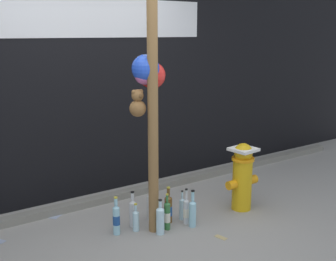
{
  "coord_description": "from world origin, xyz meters",
  "views": [
    {
      "loc": [
        -1.86,
        -2.98,
        1.9
      ],
      "look_at": [
        0.33,
        0.26,
        0.99
      ],
      "focal_mm": 45.04,
      "sensor_mm": 36.0,
      "label": 1
    }
  ],
  "objects_px": {
    "bottle_8": "(193,212)",
    "bottle_0": "(167,215)",
    "bottle_1": "(182,208)",
    "bottle_4": "(133,212)",
    "memorial_post": "(149,64)",
    "bottle_9": "(116,219)",
    "bottle_6": "(136,220)",
    "bottle_2": "(160,220)",
    "bottle_5": "(168,209)",
    "bottle_3": "(150,206)",
    "bottle_7": "(186,211)",
    "fire_hydrant": "(242,175)"
  },
  "relations": [
    {
      "from": "bottle_8",
      "to": "bottle_0",
      "type": "bearing_deg",
      "value": 159.43
    },
    {
      "from": "bottle_1",
      "to": "bottle_4",
      "type": "bearing_deg",
      "value": 164.68
    },
    {
      "from": "memorial_post",
      "to": "bottle_9",
      "type": "distance_m",
      "value": 1.51
    },
    {
      "from": "bottle_1",
      "to": "bottle_6",
      "type": "xyz_separation_m",
      "value": [
        -0.53,
        0.04,
        -0.01
      ]
    },
    {
      "from": "bottle_1",
      "to": "bottle_9",
      "type": "xyz_separation_m",
      "value": [
        -0.72,
        0.08,
        0.03
      ]
    },
    {
      "from": "bottle_2",
      "to": "bottle_6",
      "type": "relative_size",
      "value": 1.24
    },
    {
      "from": "memorial_post",
      "to": "bottle_5",
      "type": "xyz_separation_m",
      "value": [
        0.22,
        0.02,
        -1.48
      ]
    },
    {
      "from": "bottle_3",
      "to": "bottle_6",
      "type": "relative_size",
      "value": 1.23
    },
    {
      "from": "bottle_0",
      "to": "bottle_4",
      "type": "xyz_separation_m",
      "value": [
        -0.25,
        0.24,
        0.01
      ]
    },
    {
      "from": "bottle_2",
      "to": "bottle_9",
      "type": "xyz_separation_m",
      "value": [
        -0.35,
        0.23,
        0.01
      ]
    },
    {
      "from": "bottle_4",
      "to": "bottle_8",
      "type": "height_order",
      "value": "bottle_8"
    },
    {
      "from": "bottle_6",
      "to": "bottle_8",
      "type": "relative_size",
      "value": 0.74
    },
    {
      "from": "bottle_2",
      "to": "bottle_7",
      "type": "height_order",
      "value": "bottle_7"
    },
    {
      "from": "fire_hydrant",
      "to": "bottle_1",
      "type": "height_order",
      "value": "fire_hydrant"
    },
    {
      "from": "bottle_7",
      "to": "bottle_5",
      "type": "bearing_deg",
      "value": 136.13
    },
    {
      "from": "bottle_4",
      "to": "bottle_7",
      "type": "bearing_deg",
      "value": -26.82
    },
    {
      "from": "memorial_post",
      "to": "bottle_0",
      "type": "xyz_separation_m",
      "value": [
        0.12,
        -0.11,
        -1.48
      ]
    },
    {
      "from": "bottle_4",
      "to": "bottle_7",
      "type": "xyz_separation_m",
      "value": [
        0.48,
        -0.24,
        -0.01
      ]
    },
    {
      "from": "bottle_0",
      "to": "bottle_6",
      "type": "height_order",
      "value": "bottle_0"
    },
    {
      "from": "bottle_4",
      "to": "bottle_8",
      "type": "bearing_deg",
      "value": -34.1
    },
    {
      "from": "bottle_0",
      "to": "bottle_5",
      "type": "relative_size",
      "value": 0.98
    },
    {
      "from": "fire_hydrant",
      "to": "bottle_1",
      "type": "relative_size",
      "value": 2.37
    },
    {
      "from": "memorial_post",
      "to": "bottle_1",
      "type": "height_order",
      "value": "memorial_post"
    },
    {
      "from": "fire_hydrant",
      "to": "bottle_1",
      "type": "xyz_separation_m",
      "value": [
        -0.7,
        0.15,
        -0.27
      ]
    },
    {
      "from": "bottle_2",
      "to": "bottle_9",
      "type": "bearing_deg",
      "value": 146.95
    },
    {
      "from": "fire_hydrant",
      "to": "memorial_post",
      "type": "bearing_deg",
      "value": 171.98
    },
    {
      "from": "bottle_0",
      "to": "bottle_5",
      "type": "height_order",
      "value": "bottle_5"
    },
    {
      "from": "bottle_3",
      "to": "bottle_4",
      "type": "distance_m",
      "value": 0.23
    },
    {
      "from": "bottle_4",
      "to": "bottle_9",
      "type": "height_order",
      "value": "bottle_9"
    },
    {
      "from": "bottle_2",
      "to": "bottle_9",
      "type": "height_order",
      "value": "bottle_9"
    },
    {
      "from": "bottle_3",
      "to": "bottle_6",
      "type": "distance_m",
      "value": 0.28
    },
    {
      "from": "bottle_3",
      "to": "bottle_4",
      "type": "bearing_deg",
      "value": -171.35
    },
    {
      "from": "fire_hydrant",
      "to": "bottle_1",
      "type": "bearing_deg",
      "value": 168.15
    },
    {
      "from": "fire_hydrant",
      "to": "bottle_9",
      "type": "xyz_separation_m",
      "value": [
        -1.42,
        0.23,
        -0.23
      ]
    },
    {
      "from": "memorial_post",
      "to": "bottle_9",
      "type": "relative_size",
      "value": 7.21
    },
    {
      "from": "memorial_post",
      "to": "bottle_4",
      "type": "relative_size",
      "value": 7.41
    },
    {
      "from": "fire_hydrant",
      "to": "bottle_6",
      "type": "relative_size",
      "value": 2.62
    },
    {
      "from": "bottle_5",
      "to": "bottle_9",
      "type": "xyz_separation_m",
      "value": [
        -0.56,
        0.06,
        0.01
      ]
    },
    {
      "from": "bottle_7",
      "to": "bottle_1",
      "type": "bearing_deg",
      "value": 76.7
    },
    {
      "from": "bottle_8",
      "to": "bottle_3",
      "type": "bearing_deg",
      "value": 126.26
    },
    {
      "from": "memorial_post",
      "to": "fire_hydrant",
      "type": "height_order",
      "value": "memorial_post"
    },
    {
      "from": "memorial_post",
      "to": "bottle_3",
      "type": "bearing_deg",
      "value": 60.79
    },
    {
      "from": "bottle_1",
      "to": "bottle_9",
      "type": "height_order",
      "value": "bottle_9"
    },
    {
      "from": "bottle_2",
      "to": "bottle_6",
      "type": "bearing_deg",
      "value": 130.88
    },
    {
      "from": "bottle_1",
      "to": "bottle_3",
      "type": "relative_size",
      "value": 0.9
    },
    {
      "from": "fire_hydrant",
      "to": "bottle_7",
      "type": "bearing_deg",
      "value": 176.67
    },
    {
      "from": "bottle_3",
      "to": "bottle_8",
      "type": "distance_m",
      "value": 0.46
    },
    {
      "from": "fire_hydrant",
      "to": "bottle_8",
      "type": "xyz_separation_m",
      "value": [
        -0.71,
        -0.05,
        -0.24
      ]
    },
    {
      "from": "memorial_post",
      "to": "fire_hydrant",
      "type": "relative_size",
      "value": 3.69
    },
    {
      "from": "bottle_0",
      "to": "bottle_5",
      "type": "xyz_separation_m",
      "value": [
        0.1,
        0.13,
        0.0
      ]
    }
  ]
}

